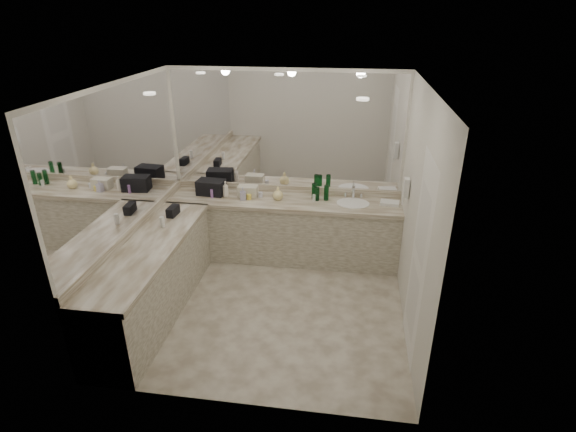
% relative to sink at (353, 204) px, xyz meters
% --- Properties ---
extents(floor, '(3.20, 3.20, 0.00)m').
position_rel_sink_xyz_m(floor, '(-0.95, -1.20, -0.90)').
color(floor, beige).
rests_on(floor, ground).
extents(ceiling, '(3.20, 3.20, 0.00)m').
position_rel_sink_xyz_m(ceiling, '(-0.95, -1.20, 1.71)').
color(ceiling, white).
rests_on(ceiling, floor).
extents(wall_back, '(3.20, 0.02, 2.60)m').
position_rel_sink_xyz_m(wall_back, '(-0.95, 0.30, 0.41)').
color(wall_back, beige).
rests_on(wall_back, floor).
extents(wall_left, '(0.02, 3.00, 2.60)m').
position_rel_sink_xyz_m(wall_left, '(-2.55, -1.20, 0.41)').
color(wall_left, beige).
rests_on(wall_left, floor).
extents(wall_right, '(0.02, 3.00, 2.60)m').
position_rel_sink_xyz_m(wall_right, '(0.65, -1.20, 0.41)').
color(wall_right, beige).
rests_on(wall_right, floor).
extents(vanity_back_base, '(3.20, 0.60, 0.84)m').
position_rel_sink_xyz_m(vanity_back_base, '(-0.95, 0.00, -0.48)').
color(vanity_back_base, beige).
rests_on(vanity_back_base, floor).
extents(vanity_back_top, '(3.20, 0.64, 0.06)m').
position_rel_sink_xyz_m(vanity_back_top, '(-0.95, -0.01, -0.03)').
color(vanity_back_top, beige).
rests_on(vanity_back_top, vanity_back_base).
extents(vanity_left_base, '(0.60, 2.40, 0.84)m').
position_rel_sink_xyz_m(vanity_left_base, '(-2.25, -1.50, -0.48)').
color(vanity_left_base, beige).
rests_on(vanity_left_base, floor).
extents(vanity_left_top, '(0.64, 2.42, 0.06)m').
position_rel_sink_xyz_m(vanity_left_top, '(-2.24, -1.50, -0.03)').
color(vanity_left_top, beige).
rests_on(vanity_left_top, vanity_left_base).
extents(backsplash_back, '(3.20, 0.04, 0.10)m').
position_rel_sink_xyz_m(backsplash_back, '(-0.95, 0.28, 0.05)').
color(backsplash_back, beige).
rests_on(backsplash_back, vanity_back_top).
extents(backsplash_left, '(0.04, 3.00, 0.10)m').
position_rel_sink_xyz_m(backsplash_left, '(-2.53, -1.20, 0.05)').
color(backsplash_left, beige).
rests_on(backsplash_left, vanity_left_top).
extents(mirror_back, '(3.12, 0.01, 1.55)m').
position_rel_sink_xyz_m(mirror_back, '(-0.95, 0.29, 0.88)').
color(mirror_back, white).
rests_on(mirror_back, wall_back).
extents(mirror_left, '(0.01, 2.92, 1.55)m').
position_rel_sink_xyz_m(mirror_left, '(-2.54, -1.20, 0.88)').
color(mirror_left, white).
rests_on(mirror_left, wall_left).
extents(sink, '(0.44, 0.44, 0.03)m').
position_rel_sink_xyz_m(sink, '(0.00, 0.00, 0.00)').
color(sink, white).
rests_on(sink, vanity_back_top).
extents(faucet, '(0.24, 0.16, 0.14)m').
position_rel_sink_xyz_m(faucet, '(0.00, 0.21, 0.07)').
color(faucet, silver).
rests_on(faucet, vanity_back_top).
extents(wall_phone, '(0.06, 0.10, 0.24)m').
position_rel_sink_xyz_m(wall_phone, '(0.61, -0.50, 0.46)').
color(wall_phone, white).
rests_on(wall_phone, wall_right).
extents(door, '(0.02, 0.82, 2.10)m').
position_rel_sink_xyz_m(door, '(0.64, -1.70, 0.16)').
color(door, white).
rests_on(door, wall_right).
extents(black_toiletry_bag, '(0.40, 0.27, 0.21)m').
position_rel_sink_xyz_m(black_toiletry_bag, '(-1.98, 0.06, 0.11)').
color(black_toiletry_bag, black).
rests_on(black_toiletry_bag, vanity_back_top).
extents(black_bag_spill, '(0.11, 0.22, 0.12)m').
position_rel_sink_xyz_m(black_bag_spill, '(-2.25, -0.70, 0.06)').
color(black_bag_spill, black).
rests_on(black_bag_spill, vanity_left_top).
extents(cream_cosmetic_case, '(0.27, 0.17, 0.15)m').
position_rel_sink_xyz_m(cream_cosmetic_case, '(-1.46, 0.05, 0.08)').
color(cream_cosmetic_case, beige).
rests_on(cream_cosmetic_case, vanity_back_top).
extents(hand_towel, '(0.27, 0.20, 0.04)m').
position_rel_sink_xyz_m(hand_towel, '(0.48, 0.04, 0.03)').
color(hand_towel, white).
rests_on(hand_towel, vanity_back_top).
extents(lotion_left, '(0.06, 0.06, 0.13)m').
position_rel_sink_xyz_m(lotion_left, '(-2.25, -1.05, 0.07)').
color(lotion_left, white).
rests_on(lotion_left, vanity_left_top).
extents(soap_bottle_a, '(0.10, 0.10, 0.22)m').
position_rel_sink_xyz_m(soap_bottle_a, '(-1.75, -0.01, 0.12)').
color(soap_bottle_a, white).
rests_on(soap_bottle_a, vanity_back_top).
extents(soap_bottle_b, '(0.10, 0.10, 0.18)m').
position_rel_sink_xyz_m(soap_bottle_b, '(-1.49, -0.08, 0.09)').
color(soap_bottle_b, '#B6B1C9').
rests_on(soap_bottle_b, vanity_back_top).
extents(soap_bottle_c, '(0.15, 0.15, 0.19)m').
position_rel_sink_xyz_m(soap_bottle_c, '(-1.02, -0.01, 0.10)').
color(soap_bottle_c, '#FFEB9C').
rests_on(soap_bottle_c, vanity_back_top).
extents(green_bottle_0, '(0.07, 0.07, 0.21)m').
position_rel_sink_xyz_m(green_bottle_0, '(-0.37, 0.07, 0.11)').
color(green_bottle_0, '#0A4F1B').
rests_on(green_bottle_0, vanity_back_top).
extents(green_bottle_1, '(0.06, 0.06, 0.19)m').
position_rel_sink_xyz_m(green_bottle_1, '(-0.49, 0.04, 0.10)').
color(green_bottle_1, '#0A4F1B').
rests_on(green_bottle_1, vanity_back_top).
extents(green_bottle_2, '(0.07, 0.07, 0.22)m').
position_rel_sink_xyz_m(green_bottle_2, '(-0.54, 0.11, 0.11)').
color(green_bottle_2, '#0A4F1B').
rests_on(green_bottle_2, vanity_back_top).
extents(amenity_bottle_0, '(0.06, 0.06, 0.07)m').
position_rel_sink_xyz_m(amenity_bottle_0, '(-1.27, 0.05, 0.04)').
color(amenity_bottle_0, silver).
rests_on(amenity_bottle_0, vanity_back_top).
extents(amenity_bottle_1, '(0.04, 0.04, 0.12)m').
position_rel_sink_xyz_m(amenity_bottle_1, '(-1.93, -0.08, 0.07)').
color(amenity_bottle_1, '#9966B2').
rests_on(amenity_bottle_1, vanity_back_top).
extents(amenity_bottle_2, '(0.07, 0.07, 0.07)m').
position_rel_sink_xyz_m(amenity_bottle_2, '(-1.42, -0.05, 0.04)').
color(amenity_bottle_2, '#F2D84C').
rests_on(amenity_bottle_2, vanity_back_top).
extents(amenity_bottle_3, '(0.05, 0.05, 0.08)m').
position_rel_sink_xyz_m(amenity_bottle_3, '(-1.94, 0.03, 0.05)').
color(amenity_bottle_3, '#E57F66').
rests_on(amenity_bottle_3, vanity_back_top).
extents(amenity_bottle_4, '(0.04, 0.04, 0.09)m').
position_rel_sink_xyz_m(amenity_bottle_4, '(-0.53, 0.02, 0.05)').
color(amenity_bottle_4, white).
rests_on(amenity_bottle_4, vanity_back_top).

